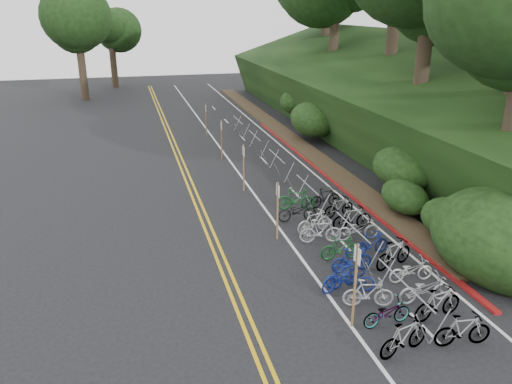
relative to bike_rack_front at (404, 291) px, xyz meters
The scene contains 10 objects.
ground 3.14m from the bike_rack_front, 157.15° to the left, with size 120.00×120.00×0.00m, color black.
road_markings 11.51m from the bike_rack_front, 100.84° to the left, with size 7.47×80.00×0.01m.
red_curb 13.52m from the bike_rack_front, 77.55° to the left, with size 0.25×28.00×0.10m, color maroon.
embankment 22.69m from the bike_rack_front, 63.29° to the left, with size 14.30×48.14×9.11m.
bike_rack_front is the anchor object (origin of this frame).
bike_racks_rest 14.18m from the bike_rack_front, 89.15° to the left, with size 1.14×23.00×1.17m.
signpost_near 1.91m from the bike_rack_front, behind, with size 0.08×0.40×2.74m.
signposts_rest 15.34m from the bike_rack_front, 98.21° to the left, with size 0.08×18.40×2.50m.
bike_front 2.26m from the bike_rack_front, 124.32° to the left, with size 1.68×0.47×1.01m, color navy.
bike_valet 3.57m from the bike_rack_front, 85.97° to the left, with size 3.34×12.60×1.10m.
Camera 1 is at (-4.98, -12.91, 9.03)m, focal length 35.00 mm.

